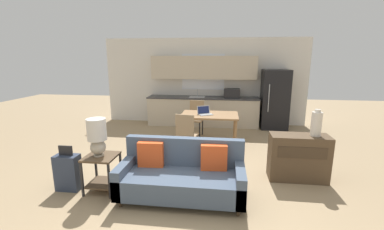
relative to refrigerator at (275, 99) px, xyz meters
name	(u,v)px	position (x,y,z in m)	size (l,w,h in m)	color
ground_plane	(179,195)	(-2.16, -4.23, -0.88)	(20.00, 20.00, 0.00)	#9E8460
wall_back	(204,81)	(-2.16, 0.40, 0.47)	(6.40, 0.07, 2.70)	silver
kitchen_counter	(203,99)	(-2.14, 0.10, -0.04)	(3.45, 0.65, 2.15)	beige
refrigerator	(275,99)	(0.00, 0.00, 0.00)	(0.77, 0.74, 1.76)	black
dining_table	(210,117)	(-1.83, -1.82, -0.18)	(1.35, 0.88, 0.78)	olive
couch	(182,176)	(-2.09, -4.25, -0.54)	(1.88, 0.80, 0.87)	#3D2D1E
side_table	(102,167)	(-3.39, -4.24, -0.48)	(0.48, 0.48, 0.59)	brown
table_lamp	(97,135)	(-3.43, -4.23, 0.04)	(0.29, 0.29, 0.60)	#B2A893
credenza	(298,157)	(-0.18, -3.43, -0.48)	(0.98, 0.42, 0.81)	brown
vase	(316,124)	(0.07, -3.42, 0.14)	(0.17, 0.17, 0.46)	beige
dining_chair_near_left	(186,133)	(-2.27, -2.62, -0.35)	(0.47, 0.47, 0.95)	#997A56
dining_chair_far_left	(196,117)	(-2.25, -1.04, -0.35)	(0.47, 0.47, 0.95)	#997A56
laptop	(205,112)	(-1.95, -1.85, -0.06)	(0.40, 0.38, 0.20)	#B7BABC
suitcase	(68,172)	(-3.96, -4.28, -0.58)	(0.38, 0.22, 0.75)	#2D384C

